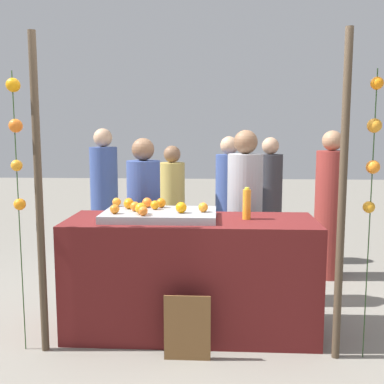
{
  "coord_description": "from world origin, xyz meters",
  "views": [
    {
      "loc": [
        0.2,
        -3.65,
        1.66
      ],
      "look_at": [
        0.0,
        0.15,
        1.14
      ],
      "focal_mm": 43.26,
      "sensor_mm": 36.0,
      "label": 1
    }
  ],
  "objects_px": {
    "vendor_left": "(144,226)",
    "stall_counter": "(191,276)",
    "orange_1": "(129,202)",
    "juice_bottle": "(247,204)",
    "chalkboard_sign": "(187,328)",
    "vendor_right": "(244,223)",
    "orange_0": "(141,208)"
  },
  "relations": [
    {
      "from": "orange_0",
      "to": "chalkboard_sign",
      "type": "relative_size",
      "value": 0.18
    },
    {
      "from": "orange_1",
      "to": "juice_bottle",
      "type": "distance_m",
      "value": 1.02
    },
    {
      "from": "chalkboard_sign",
      "to": "vendor_right",
      "type": "height_order",
      "value": "vendor_right"
    },
    {
      "from": "juice_bottle",
      "to": "orange_1",
      "type": "bearing_deg",
      "value": 168.23
    },
    {
      "from": "chalkboard_sign",
      "to": "vendor_left",
      "type": "bearing_deg",
      "value": 112.71
    },
    {
      "from": "vendor_right",
      "to": "juice_bottle",
      "type": "bearing_deg",
      "value": -92.23
    },
    {
      "from": "orange_1",
      "to": "vendor_left",
      "type": "bearing_deg",
      "value": 82.33
    },
    {
      "from": "orange_1",
      "to": "orange_0",
      "type": "bearing_deg",
      "value": -65.39
    },
    {
      "from": "stall_counter",
      "to": "orange_0",
      "type": "xyz_separation_m",
      "value": [
        -0.38,
        -0.13,
        0.58
      ]
    },
    {
      "from": "orange_0",
      "to": "vendor_left",
      "type": "distance_m",
      "value": 0.86
    },
    {
      "from": "juice_bottle",
      "to": "chalkboard_sign",
      "type": "distance_m",
      "value": 1.07
    },
    {
      "from": "orange_0",
      "to": "vendor_right",
      "type": "xyz_separation_m",
      "value": [
        0.86,
        0.82,
        -0.28
      ]
    },
    {
      "from": "orange_1",
      "to": "juice_bottle",
      "type": "relative_size",
      "value": 0.29
    },
    {
      "from": "juice_bottle",
      "to": "vendor_left",
      "type": "bearing_deg",
      "value": 145.29
    },
    {
      "from": "chalkboard_sign",
      "to": "orange_1",
      "type": "bearing_deg",
      "value": 127.11
    },
    {
      "from": "orange_0",
      "to": "vendor_left",
      "type": "relative_size",
      "value": 0.06
    },
    {
      "from": "orange_1",
      "to": "juice_bottle",
      "type": "height_order",
      "value": "juice_bottle"
    },
    {
      "from": "orange_1",
      "to": "vendor_left",
      "type": "height_order",
      "value": "vendor_left"
    },
    {
      "from": "juice_bottle",
      "to": "chalkboard_sign",
      "type": "bearing_deg",
      "value": -131.12
    },
    {
      "from": "vendor_left",
      "to": "orange_0",
      "type": "bearing_deg",
      "value": -82.56
    },
    {
      "from": "stall_counter",
      "to": "orange_1",
      "type": "bearing_deg",
      "value": 157.24
    },
    {
      "from": "orange_1",
      "to": "vendor_right",
      "type": "xyz_separation_m",
      "value": [
        1.02,
        0.46,
        -0.27
      ]
    },
    {
      "from": "vendor_right",
      "to": "orange_1",
      "type": "bearing_deg",
      "value": -155.56
    },
    {
      "from": "orange_0",
      "to": "juice_bottle",
      "type": "xyz_separation_m",
      "value": [
        0.83,
        0.15,
        0.02
      ]
    },
    {
      "from": "stall_counter",
      "to": "chalkboard_sign",
      "type": "height_order",
      "value": "stall_counter"
    },
    {
      "from": "vendor_left",
      "to": "stall_counter",
      "type": "bearing_deg",
      "value": -53.91
    },
    {
      "from": "orange_0",
      "to": "orange_1",
      "type": "distance_m",
      "value": 0.39
    },
    {
      "from": "stall_counter",
      "to": "chalkboard_sign",
      "type": "relative_size",
      "value": 4.05
    },
    {
      "from": "chalkboard_sign",
      "to": "vendor_right",
      "type": "distance_m",
      "value": 1.38
    },
    {
      "from": "stall_counter",
      "to": "juice_bottle",
      "type": "distance_m",
      "value": 0.74
    },
    {
      "from": "vendor_right",
      "to": "chalkboard_sign",
      "type": "bearing_deg",
      "value": -111.84
    },
    {
      "from": "chalkboard_sign",
      "to": "vendor_right",
      "type": "bearing_deg",
      "value": 68.16
    }
  ]
}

